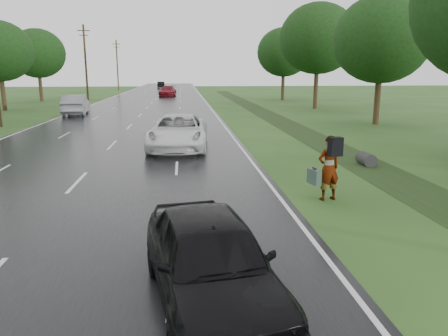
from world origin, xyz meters
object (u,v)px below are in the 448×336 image
object	(u,v)px
silver_sedan	(76,105)
pedestrian	(328,167)
white_pickup	(178,132)
dark_sedan	(210,260)

from	to	relation	value
silver_sedan	pedestrian	bearing A→B (deg)	110.74
pedestrian	white_pickup	distance (m)	10.53
dark_sedan	silver_sedan	xyz separation A→B (m)	(-10.00, 33.90, 0.09)
silver_sedan	dark_sedan	bearing A→B (deg)	100.64
pedestrian	silver_sedan	world-z (taller)	pedestrian
dark_sedan	silver_sedan	world-z (taller)	silver_sedan
white_pickup	dark_sedan	distance (m)	15.37
pedestrian	white_pickup	world-z (taller)	pedestrian
white_pickup	dark_sedan	xyz separation A→B (m)	(0.64, -15.36, -0.06)
pedestrian	white_pickup	xyz separation A→B (m)	(-4.63, 9.46, -0.14)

